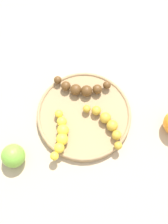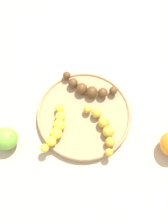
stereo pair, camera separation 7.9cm
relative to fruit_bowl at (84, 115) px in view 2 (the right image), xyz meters
name	(u,v)px [view 2 (the right image)]	position (x,y,z in m)	size (l,w,h in m)	color
ground_plane	(84,117)	(0.00, 0.00, -0.01)	(2.40, 2.40, 0.00)	tan
fruit_bowl	(84,115)	(0.00, 0.00, 0.00)	(0.29, 0.29, 0.02)	#A08259
banana_spotted	(104,128)	(-0.04, -0.06, 0.02)	(0.15, 0.10, 0.03)	gold
banana_overripe	(88,88)	(0.08, 0.00, 0.02)	(0.08, 0.17, 0.04)	#593819
banana_yellow	(56,129)	(-0.06, 0.08, 0.02)	(0.15, 0.06, 0.04)	yellow
apple_green	(6,139)	(-0.10, 0.22, 0.02)	(0.07, 0.07, 0.07)	#72B238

